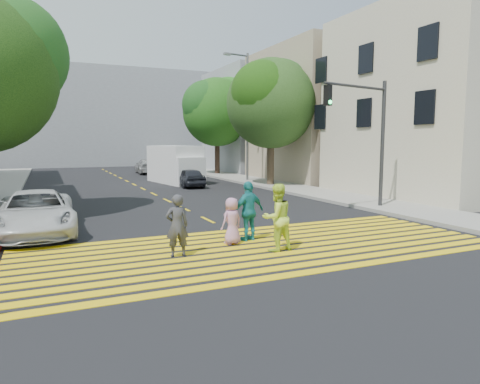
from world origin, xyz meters
TOP-DOWN VIEW (x-y plane):
  - ground at (0.00, 0.00)m, footprint 120.00×120.00m
  - sidewalk_right at (8.50, 15.00)m, footprint 3.00×60.00m
  - curb_red at (-6.90, 6.00)m, footprint 0.20×8.00m
  - crosswalk at (0.00, 1.28)m, footprint 13.40×5.30m
  - lane_line at (0.00, 22.50)m, footprint 0.12×34.40m
  - building_right_cream at (15.00, 8.00)m, footprint 10.00×10.00m
  - building_right_tan at (15.00, 19.00)m, footprint 10.00×10.00m
  - building_right_grey at (15.00, 30.00)m, footprint 10.00×10.00m
  - backdrop_block at (0.00, 48.00)m, footprint 30.00×8.00m
  - tree_right_near at (8.18, 16.01)m, footprint 7.60×7.55m
  - tree_right_far at (8.58, 26.75)m, footprint 6.71×6.12m
  - pedestrian_man at (-2.52, 1.38)m, footprint 0.62×0.43m
  - pedestrian_woman at (0.13, 0.85)m, footprint 0.98×0.80m
  - pedestrian_child at (-0.70, 2.03)m, footprint 0.76×0.59m
  - pedestrian_extra at (-0.05, 2.24)m, footprint 1.14×0.68m
  - white_sedan at (-5.92, 5.93)m, footprint 2.36×5.06m
  - dark_car_near at (3.10, 17.97)m, footprint 1.63×3.71m
  - silver_car at (3.08, 30.96)m, footprint 2.22×4.81m
  - dark_car_parked at (5.29, 27.83)m, footprint 2.00×4.35m
  - white_van at (3.03, 20.90)m, footprint 2.91×5.96m
  - traffic_signal at (6.99, 5.23)m, footprint 3.77×1.02m
  - street_lamp at (7.95, 19.61)m, footprint 2.12×0.57m

SIDE VIEW (x-z plane):
  - ground at x=0.00m, z-range 0.00..0.00m
  - lane_line at x=0.00m, z-range 0.00..0.01m
  - crosswalk at x=0.00m, z-range 0.00..0.01m
  - sidewalk_right at x=8.50m, z-range 0.00..0.15m
  - curb_red at x=-6.90m, z-range 0.00..0.16m
  - dark_car_near at x=3.10m, z-range 0.00..1.24m
  - silver_car at x=3.08m, z-range 0.00..1.36m
  - pedestrian_child at x=-0.70m, z-range 0.00..1.37m
  - dark_car_parked at x=5.29m, z-range 0.00..1.38m
  - white_sedan at x=-5.92m, z-range 0.00..1.40m
  - pedestrian_man at x=-2.52m, z-range 0.00..1.64m
  - pedestrian_extra at x=-0.05m, z-range 0.00..1.81m
  - pedestrian_woman at x=0.13m, z-range 0.00..1.85m
  - white_van at x=3.03m, z-range -0.07..2.63m
  - traffic_signal at x=6.99m, z-range 0.83..6.43m
  - building_right_cream at x=15.00m, z-range 0.00..10.00m
  - building_right_tan at x=15.00m, z-range 0.00..10.00m
  - building_right_grey at x=15.00m, z-range 0.00..10.00m
  - street_lamp at x=7.95m, z-range 0.69..10.07m
  - tree_right_near at x=8.18m, z-range 1.51..10.07m
  - tree_right_far at x=8.58m, z-range 1.54..10.31m
  - backdrop_block at x=0.00m, z-range 0.00..12.00m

